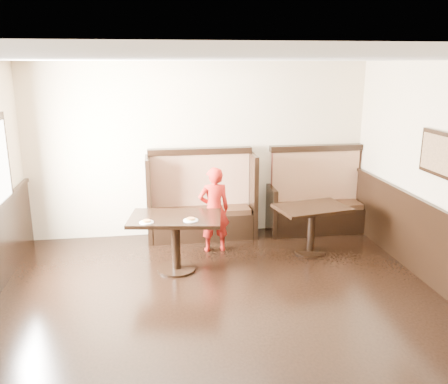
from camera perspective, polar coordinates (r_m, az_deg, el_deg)
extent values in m
plane|color=black|center=(4.97, 1.57, -18.61)|extent=(7.00, 7.00, 0.00)
plane|color=beige|center=(7.72, -2.97, 5.03)|extent=(5.50, 0.00, 5.50)
plane|color=white|center=(4.13, 1.86, 15.65)|extent=(7.00, 7.00, 0.00)
cube|color=black|center=(6.39, 24.36, 4.25)|extent=(0.04, 0.70, 0.55)
cube|color=olive|center=(6.37, 24.17, 4.25)|extent=(0.01, 0.60, 0.45)
cube|color=black|center=(7.75, -2.64, -4.02)|extent=(1.60, 0.50, 0.42)
cube|color=#311C0F|center=(7.68, -2.66, -2.26)|extent=(1.54, 0.46, 0.09)
cube|color=#551111|center=(7.76, -2.87, 1.30)|extent=(1.60, 0.12, 0.92)
cube|color=black|center=(7.65, -2.92, 4.94)|extent=(1.68, 0.16, 0.10)
cube|color=black|center=(7.67, -9.01, -0.73)|extent=(0.07, 0.72, 1.36)
cube|color=black|center=(7.83, 3.36, -0.23)|extent=(0.07, 0.72, 1.36)
cube|color=black|center=(8.18, 11.10, -3.27)|extent=(1.50, 0.50, 0.42)
cube|color=#311C0F|center=(8.10, 11.19, -1.59)|extent=(1.44, 0.46, 0.09)
cube|color=#551111|center=(8.18, 10.86, 1.78)|extent=(1.50, 0.12, 0.92)
cube|color=black|center=(8.08, 11.03, 5.23)|extent=(1.58, 0.16, 0.10)
cube|color=black|center=(7.98, 5.58, -2.07)|extent=(0.07, 0.72, 0.80)
cube|color=black|center=(8.50, 15.96, -1.52)|extent=(0.07, 0.72, 0.80)
cube|color=black|center=(6.41, -5.90, -3.18)|extent=(1.32, 0.94, 0.05)
cylinder|color=black|center=(6.54, -5.80, -6.38)|extent=(0.12, 0.12, 0.71)
cylinder|color=black|center=(6.68, -5.72, -9.18)|extent=(0.53, 0.53, 0.03)
cube|color=black|center=(7.13, 10.56, -1.91)|extent=(1.15, 0.86, 0.05)
cylinder|color=black|center=(7.24, 10.43, -4.61)|extent=(0.11, 0.11, 0.66)
cylinder|color=black|center=(7.36, 10.30, -6.99)|extent=(0.49, 0.49, 0.03)
imported|color=#A81811|center=(7.09, -1.21, -2.13)|extent=(0.50, 0.35, 1.30)
cylinder|color=white|center=(6.21, -9.31, -3.61)|extent=(0.19, 0.19, 0.01)
cylinder|color=tan|center=(6.21, -9.31, -3.49)|extent=(0.11, 0.11, 0.02)
cylinder|color=#EABA54|center=(6.21, -9.32, -3.39)|extent=(0.10, 0.10, 0.01)
cylinder|color=white|center=(6.22, -4.02, -3.40)|extent=(0.20, 0.20, 0.01)
cylinder|color=tan|center=(6.22, -4.02, -3.28)|extent=(0.12, 0.12, 0.02)
cylinder|color=#EABA54|center=(6.22, -4.02, -3.17)|extent=(0.10, 0.10, 0.01)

